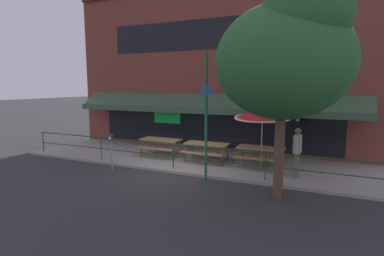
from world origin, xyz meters
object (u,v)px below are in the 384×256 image
object	(u,v)px
picnic_table_left	(161,142)
picnic_table_centre	(207,147)
picnic_table_right	(261,151)
parking_meter_near	(111,141)
patio_umbrella_right	(262,113)
street_sign_pole	(206,118)
street_tree_curbside	(287,54)
pedestrian_walking	(297,150)

from	to	relation	value
picnic_table_left	picnic_table_centre	bearing A→B (deg)	-1.46
picnic_table_right	parking_meter_near	xyz separation A→B (m)	(-5.14, -2.49, 0.44)
picnic_table_right	patio_umbrella_right	xyz separation A→B (m)	(0.00, 0.13, 1.47)
street_sign_pole	street_tree_curbside	world-z (taller)	street_tree_curbside
parking_meter_near	street_tree_curbside	xyz separation A→B (m)	(6.31, -0.41, 2.92)
picnic_table_right	street_tree_curbside	bearing A→B (deg)	-67.98
pedestrian_walking	picnic_table_left	bearing A→B (deg)	171.55
parking_meter_near	street_sign_pole	world-z (taller)	street_sign_pole
picnic_table_right	parking_meter_near	world-z (taller)	parking_meter_near
parking_meter_near	patio_umbrella_right	bearing A→B (deg)	26.98
picnic_table_centre	parking_meter_near	xyz separation A→B (m)	(-2.93, -2.44, 0.44)
picnic_table_left	picnic_table_centre	world-z (taller)	same
patio_umbrella_right	street_tree_curbside	distance (m)	3.75
parking_meter_near	street_tree_curbside	bearing A→B (deg)	-3.70
picnic_table_centre	pedestrian_walking	xyz separation A→B (m)	(3.61, -0.81, 0.35)
parking_meter_near	street_sign_pole	bearing A→B (deg)	1.68
picnic_table_left	patio_umbrella_right	xyz separation A→B (m)	(4.43, 0.12, 1.47)
picnic_table_centre	patio_umbrella_right	size ratio (longest dim) A/B	0.76
picnic_table_right	pedestrian_walking	bearing A→B (deg)	-31.60
picnic_table_centre	patio_umbrella_right	xyz separation A→B (m)	(2.21, 0.18, 1.47)
picnic_table_centre	street_tree_curbside	size ratio (longest dim) A/B	0.30
parking_meter_near	street_tree_curbside	world-z (taller)	street_tree_curbside
picnic_table_left	picnic_table_right	world-z (taller)	same
picnic_table_left	street_tree_curbside	bearing A→B (deg)	-27.40
picnic_table_centre	picnic_table_right	distance (m)	2.21
pedestrian_walking	street_tree_curbside	xyz separation A→B (m)	(-0.22, -2.04, 3.01)
patio_umbrella_right	parking_meter_near	distance (m)	5.86
picnic_table_centre	street_tree_curbside	bearing A→B (deg)	-40.06
patio_umbrella_right	pedestrian_walking	xyz separation A→B (m)	(1.40, -0.99, -1.12)
picnic_table_centre	parking_meter_near	size ratio (longest dim) A/B	1.27
pedestrian_walking	patio_umbrella_right	bearing A→B (deg)	144.69
pedestrian_walking	street_tree_curbside	bearing A→B (deg)	-96.29
picnic_table_left	picnic_table_centre	xyz separation A→B (m)	(2.21, -0.06, 0.00)
street_tree_curbside	pedestrian_walking	bearing A→B (deg)	83.71
patio_umbrella_right	pedestrian_walking	size ratio (longest dim) A/B	1.39
patio_umbrella_right	picnic_table_right	bearing A→B (deg)	-90.00
picnic_table_centre	pedestrian_walking	world-z (taller)	pedestrian_walking
patio_umbrella_right	parking_meter_near	size ratio (longest dim) A/B	1.67
picnic_table_left	picnic_table_right	distance (m)	4.43
picnic_table_right	street_tree_curbside	distance (m)	4.59
street_tree_curbside	street_sign_pole	bearing A→B (deg)	168.29
parking_meter_near	picnic_table_centre	bearing A→B (deg)	39.76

